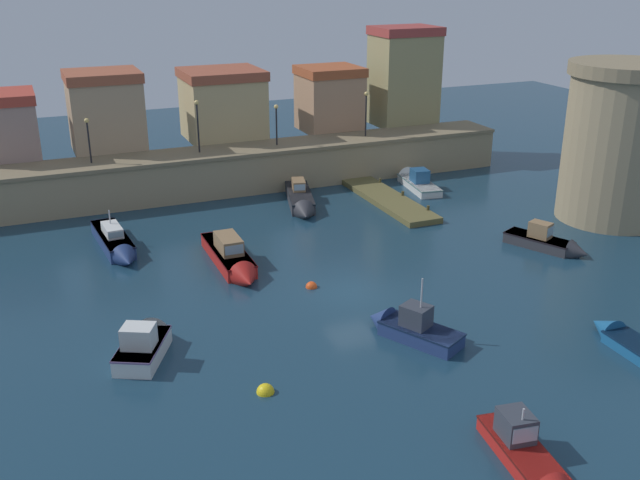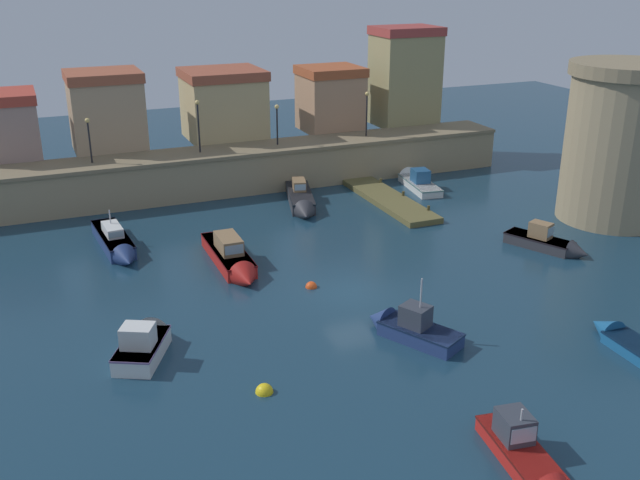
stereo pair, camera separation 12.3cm
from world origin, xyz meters
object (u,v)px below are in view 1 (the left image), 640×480
object	(u,v)px
quay_lamp_0	(88,133)
moored_boat_5	(232,258)
mooring_buoy_0	(311,287)
quay_lamp_2	(276,118)
moored_boat_8	(301,200)
moored_boat_2	(116,243)
moored_boat_6	(531,460)
moored_boat_9	(414,180)
moored_boat_3	(550,243)
mooring_buoy_1	(265,392)
quay_lamp_3	(366,107)
moored_boat_1	(146,342)
quay_lamp_1	(197,118)
moored_boat_0	(408,326)
fortress_tower	(620,142)

from	to	relation	value
quay_lamp_0	moored_boat_5	distance (m)	15.86
mooring_buoy_0	moored_boat_5	bearing A→B (deg)	126.54
quay_lamp_2	moored_boat_8	bearing A→B (deg)	-93.08
quay_lamp_0	moored_boat_2	xyz separation A→B (m)	(0.08, -8.97, -4.72)
mooring_buoy_0	moored_boat_6	bearing A→B (deg)	-85.62
moored_boat_9	mooring_buoy_0	size ratio (longest dim) A/B	10.52
moored_boat_3	moored_boat_5	distance (m)	18.67
moored_boat_3	mooring_buoy_1	size ratio (longest dim) A/B	7.11
quay_lamp_3	moored_boat_6	xyz separation A→B (m)	(-10.74, -34.64, -4.99)
quay_lamp_0	quay_lamp_3	xyz separation A→B (m)	(20.81, 0.00, 0.22)
moored_boat_2	moored_boat_3	bearing A→B (deg)	63.19
moored_boat_1	moored_boat_2	bearing A→B (deg)	24.81
quay_lamp_1	moored_boat_2	xyz separation A→B (m)	(-7.43, -8.97, -5.10)
quay_lamp_1	moored_boat_3	xyz separation A→B (m)	(16.26, -18.81, -5.14)
quay_lamp_2	mooring_buoy_1	size ratio (longest dim) A/B	4.14
moored_boat_2	moored_boat_3	xyz separation A→B (m)	(23.69, -9.83, -0.04)
moored_boat_0	mooring_buoy_1	world-z (taller)	moored_boat_0
quay_lamp_0	moored_boat_5	xyz separation A→B (m)	(5.73, -14.04, -4.67)
quay_lamp_2	mooring_buoy_0	size ratio (longest dim) A/B	4.86
moored_boat_2	mooring_buoy_1	bearing A→B (deg)	6.23
moored_boat_0	moored_boat_3	size ratio (longest dim) A/B	0.94
quay_lamp_3	moored_boat_6	bearing A→B (deg)	-107.23
quay_lamp_1	quay_lamp_2	size ratio (longest dim) A/B	1.25
moored_boat_8	quay_lamp_3	bearing A→B (deg)	141.73
fortress_tower	mooring_buoy_0	world-z (taller)	fortress_tower
moored_boat_3	mooring_buoy_0	distance (m)	14.99
quay_lamp_1	moored_boat_6	distance (m)	35.11
quay_lamp_0	moored_boat_5	bearing A→B (deg)	-67.80
quay_lamp_2	moored_boat_5	bearing A→B (deg)	-118.74
quay_lamp_2	quay_lamp_3	world-z (taller)	quay_lamp_3
quay_lamp_1	moored_boat_8	xyz separation A→B (m)	(5.60, -5.63, -5.11)
moored_boat_2	mooring_buoy_0	distance (m)	12.70
quay_lamp_0	quay_lamp_3	size ratio (longest dim) A/B	0.89
quay_lamp_1	moored_boat_2	distance (m)	12.72
quay_lamp_2	mooring_buoy_0	xyz separation A→B (m)	(-4.62, -18.19, -5.17)
quay_lamp_3	moored_boat_9	world-z (taller)	quay_lamp_3
quay_lamp_1	quay_lamp_2	distance (m)	5.92
moored_boat_0	moored_boat_1	size ratio (longest dim) A/B	1.09
moored_boat_0	moored_boat_5	bearing A→B (deg)	-2.17
moored_boat_5	quay_lamp_0	bearing A→B (deg)	-157.29
quay_lamp_2	moored_boat_6	size ratio (longest dim) A/B	0.58
quay_lamp_3	moored_boat_1	bearing A→B (deg)	-134.36
quay_lamp_0	quay_lamp_2	distance (m)	13.43
moored_boat_5	fortress_tower	bearing A→B (deg)	86.79
moored_boat_2	moored_boat_9	size ratio (longest dim) A/B	1.11
moored_boat_8	mooring_buoy_0	distance (m)	13.29
moored_boat_0	moored_boat_6	world-z (taller)	moored_boat_0
fortress_tower	moored_boat_5	distance (m)	25.97
moored_boat_0	moored_boat_9	xyz separation A→B (m)	(12.14, 20.72, -0.09)
quay_lamp_2	moored_boat_1	size ratio (longest dim) A/B	0.67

